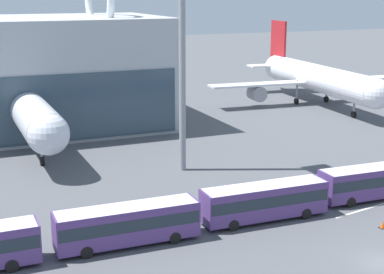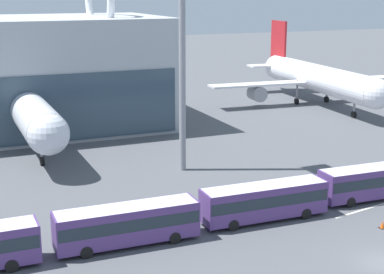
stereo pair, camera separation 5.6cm
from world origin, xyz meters
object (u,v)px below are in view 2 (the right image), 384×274
Objects in this scene: airliner_at_gate_near at (24,104)px; floodlight_mast at (182,5)px; shuttle_bus_1 at (127,223)px; shuttle_bus_2 at (264,200)px; traffic_cone_0 at (382,225)px; airliner_at_gate_far at (315,78)px; shuttle_bus_3 at (375,180)px.

floodlight_mast reaches higher than airliner_at_gate_near.
shuttle_bus_1 is 12.96m from shuttle_bus_2.
floodlight_mast reaches higher than shuttle_bus_2.
traffic_cone_0 is (21.54, -5.44, -1.62)m from shuttle_bus_1.
airliner_at_gate_far is 1.39× the size of floodlight_mast.
traffic_cone_0 is at bearing -13.07° from shuttle_bus_1.
shuttle_bus_1 is 26.92m from floodlight_mast.
floodlight_mast reaches higher than shuttle_bus_3.
floodlight_mast is at bearing 112.80° from traffic_cone_0.
airliner_at_gate_far reaches higher than shuttle_bus_2.
shuttle_bus_3 is 17.72× the size of traffic_cone_0.
shuttle_bus_1 is 0.41× the size of floodlight_mast.
airliner_at_gate_far is at bearing 97.08° from airliner_at_gate_near.
airliner_at_gate_far is 58.04m from shuttle_bus_2.
airliner_at_gate_far reaches higher than shuttle_bus_3.
airliner_at_gate_far is at bearing 52.54° from shuttle_bus_2.
shuttle_bus_2 is 17.68× the size of traffic_cone_0.
shuttle_bus_3 is 0.41× the size of floodlight_mast.
shuttle_bus_3 is at bearing 4.06° from shuttle_bus_2.
airliner_at_gate_near reaches higher than shuttle_bus_3.
traffic_cone_0 is (8.59, -5.76, -1.62)m from shuttle_bus_2.
airliner_at_gate_far is 58.15m from traffic_cone_0.
floodlight_mast reaches higher than airliner_at_gate_far.
airliner_at_gate_near is at bearing 95.16° from shuttle_bus_1.
shuttle_bus_2 is at bearing -34.43° from airliner_at_gate_far.
shuttle_bus_3 is at bearing 3.12° from shuttle_bus_1.
shuttle_bus_2 reaches higher than traffic_cone_0.
airliner_at_gate_near is 61.60× the size of traffic_cone_0.
traffic_cone_0 is at bearing -24.19° from airliner_at_gate_far.
floodlight_mast reaches higher than shuttle_bus_1.
shuttle_bus_3 is 7.88m from traffic_cone_0.
airliner_at_gate_near is 3.49× the size of shuttle_bus_1.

